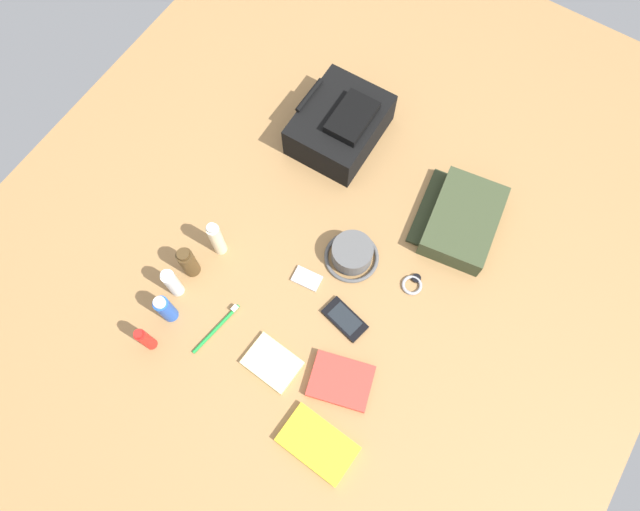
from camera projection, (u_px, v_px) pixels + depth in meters
ground_plane at (320, 262)px, 1.74m from camera, size 2.64×2.02×0.02m
backpack at (340, 125)px, 1.82m from camera, size 0.31×0.25×0.15m
toiletry_pouch at (462, 220)px, 1.73m from camera, size 0.31×0.28×0.08m
bucket_hat at (352, 254)px, 1.70m from camera, size 0.17×0.17×0.07m
sunscreen_spray at (145, 339)px, 1.57m from camera, size 0.03×0.03×0.14m
deodorant_spray at (166, 309)px, 1.60m from camera, size 0.04×0.04×0.14m
toothpaste_tube at (172, 283)px, 1.63m from camera, size 0.04×0.04×0.15m
cologne_bottle at (188, 262)px, 1.65m from camera, size 0.05×0.05×0.14m
lotion_bottle at (217, 239)px, 1.66m from camera, size 0.04×0.04×0.17m
paperback_novel at (318, 444)px, 1.53m from camera, size 0.13×0.21×0.02m
travel_guidebook at (341, 381)px, 1.58m from camera, size 0.17×0.20×0.03m
cell_phone at (345, 319)px, 1.65m from camera, size 0.09×0.14×0.01m
media_player at (306, 278)px, 1.70m from camera, size 0.06×0.09×0.01m
wristwatch at (413, 284)px, 1.69m from camera, size 0.07×0.06×0.01m
toothbrush at (219, 326)px, 1.65m from camera, size 0.19×0.04×0.02m
notepad at (272, 363)px, 1.61m from camera, size 0.12×0.16×0.02m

